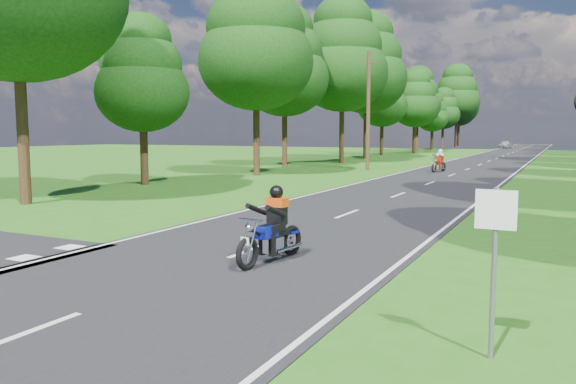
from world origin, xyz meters
The scene contains 9 objects.
ground centered at (0.00, 0.00, 0.00)m, with size 160.00×160.00×0.00m, color #245814.
main_road centered at (0.00, 50.00, 0.01)m, with size 7.00×140.00×0.02m, color black.
road_markings centered at (-0.14, 48.13, 0.02)m, with size 7.40×140.00×0.01m.
treeline centered at (1.43, 60.06, 8.25)m, with size 40.00×115.35×14.78m.
telegraph_pole centered at (-6.00, 28.00, 4.07)m, with size 1.20×0.26×8.00m.
road_sign centered at (5.50, -2.01, 1.34)m, with size 0.45×0.07×2.00m.
rider_near_blue centered at (0.96, 1.05, 0.79)m, with size 0.62×1.85×1.54m, color #0D1390, non-canonical shape.
rider_far_red centered at (-1.25, 28.27, 0.76)m, with size 0.59×1.78×1.48m, color #99130B, non-canonical shape.
distant_car centered at (-2.60, 85.98, 0.64)m, with size 1.47×3.64×1.24m, color #B1B4B9.
Camera 1 is at (6.19, -8.67, 2.62)m, focal length 35.00 mm.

